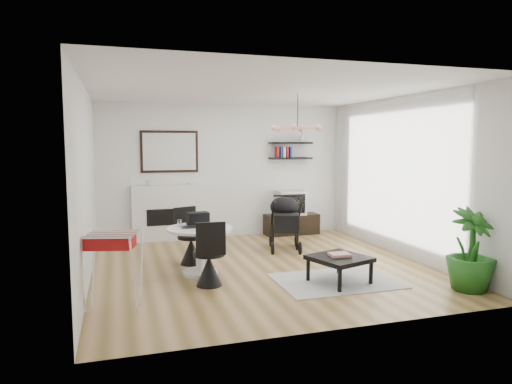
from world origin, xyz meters
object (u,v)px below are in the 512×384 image
object	(u,v)px
fireplace	(171,206)
potted_plant	(471,250)
drying_rack	(112,269)
stroller	(285,224)
tv_console	(291,224)
crt_tv	(290,202)
dining_table	(200,243)
coffee_table	(339,259)

from	to	relation	value
fireplace	potted_plant	xyz separation A→B (m)	(3.35, -4.28, -0.15)
drying_rack	stroller	xyz separation A→B (m)	(2.95, 2.26, -0.02)
tv_console	drying_rack	world-z (taller)	drying_rack
crt_tv	dining_table	distance (m)	3.35
stroller	coffee_table	xyz separation A→B (m)	(0.01, -2.10, -0.13)
potted_plant	fireplace	bearing A→B (deg)	128.08
coffee_table	stroller	bearing A→B (deg)	90.19
coffee_table	potted_plant	size ratio (longest dim) A/B	0.83
drying_rack	dining_table	bearing A→B (deg)	57.35
crt_tv	coffee_table	size ratio (longest dim) A/B	0.65
fireplace	stroller	size ratio (longest dim) A/B	2.03
tv_console	coffee_table	bearing A→B (deg)	-100.43
dining_table	potted_plant	distance (m)	3.66
fireplace	tv_console	size ratio (longest dim) A/B	1.89
dining_table	drying_rack	world-z (taller)	drying_rack
fireplace	potted_plant	bearing A→B (deg)	-51.92
dining_table	coffee_table	distance (m)	2.00
dining_table	drying_rack	distance (m)	1.65
crt_tv	fireplace	bearing A→B (deg)	176.82
tv_console	dining_table	bearing A→B (deg)	-134.59
fireplace	drying_rack	size ratio (longest dim) A/B	2.39
potted_plant	dining_table	bearing A→B (deg)	151.60
dining_table	potted_plant	bearing A→B (deg)	-28.40
crt_tv	coffee_table	bearing A→B (deg)	-99.80
tv_console	stroller	xyz separation A→B (m)	(-0.63, -1.26, 0.24)
fireplace	stroller	world-z (taller)	fireplace
coffee_table	drying_rack	bearing A→B (deg)	-176.86
dining_table	stroller	distance (m)	2.08
dining_table	coffee_table	bearing A→B (deg)	-28.82
coffee_table	potted_plant	bearing A→B (deg)	-27.91
fireplace	potted_plant	distance (m)	5.43
tv_console	potted_plant	xyz separation A→B (m)	(0.86, -4.14, 0.32)
fireplace	dining_table	distance (m)	2.55
crt_tv	stroller	distance (m)	1.40
tv_console	crt_tv	xyz separation A→B (m)	(-0.04, -0.00, 0.47)
drying_rack	coffee_table	size ratio (longest dim) A/B	1.02
fireplace	dining_table	size ratio (longest dim) A/B	2.27
tv_console	potted_plant	bearing A→B (deg)	-78.32
fireplace	tv_console	distance (m)	2.54
drying_rack	coffee_table	bearing A→B (deg)	17.56
crt_tv	dining_table	bearing A→B (deg)	-134.16
stroller	potted_plant	distance (m)	3.24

